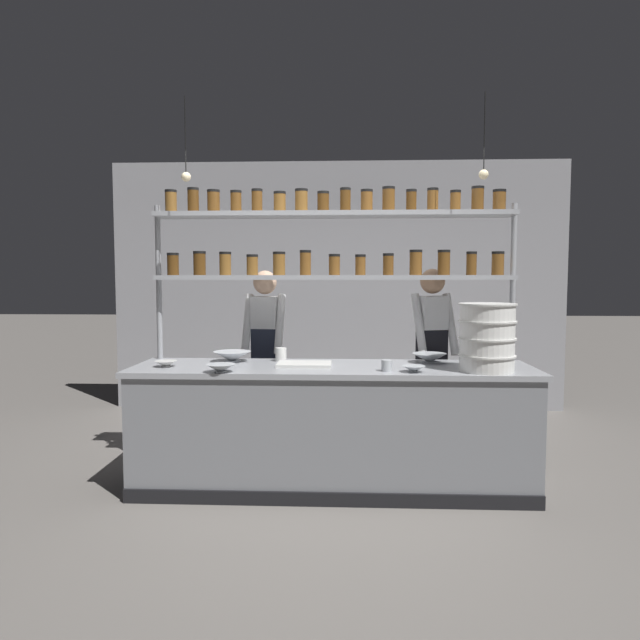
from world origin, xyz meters
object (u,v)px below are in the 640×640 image
(serving_cup_front, at_px, (387,366))
(serving_cup_by_board, at_px, (281,354))
(prep_bowl_center_back, at_px, (414,369))
(cutting_board, at_px, (304,364))
(container_stack, at_px, (487,337))
(prep_bowl_far_left, at_px, (232,357))
(chef_left, at_px, (265,350))
(spice_shelf_unit, at_px, (333,247))
(prep_bowl_near_left, at_px, (166,364))
(chef_center, at_px, (432,352))
(prep_bowl_near_right, at_px, (429,358))
(prep_bowl_center_front, at_px, (221,368))

(serving_cup_front, height_order, serving_cup_by_board, serving_cup_by_board)
(serving_cup_front, bearing_deg, prep_bowl_center_back, -9.58)
(cutting_board, distance_m, serving_cup_by_board, 0.31)
(container_stack, height_order, serving_cup_by_board, container_stack)
(prep_bowl_center_back, relative_size, prep_bowl_far_left, 0.56)
(serving_cup_by_board, bearing_deg, container_stack, -15.90)
(chef_left, bearing_deg, spice_shelf_unit, -31.02)
(prep_bowl_near_left, height_order, serving_cup_by_board, serving_cup_by_board)
(spice_shelf_unit, height_order, chef_center, spice_shelf_unit)
(cutting_board, height_order, prep_bowl_near_left, prep_bowl_near_left)
(chef_center, height_order, prep_bowl_near_right, chef_center)
(prep_bowl_far_left, xyz_separation_m, serving_cup_by_board, (0.38, 0.04, 0.01))
(cutting_board, bearing_deg, serving_cup_front, -19.74)
(spice_shelf_unit, xyz_separation_m, prep_bowl_center_front, (-0.76, -0.64, -0.87))
(spice_shelf_unit, relative_size, prep_bowl_near_right, 10.79)
(spice_shelf_unit, xyz_separation_m, serving_cup_front, (0.39, -0.55, -0.86))
(chef_center, bearing_deg, container_stack, -90.45)
(chef_left, bearing_deg, prep_bowl_near_right, -17.31)
(container_stack, height_order, prep_bowl_far_left, container_stack)
(chef_center, bearing_deg, prep_bowl_near_left, -177.23)
(prep_bowl_center_front, bearing_deg, prep_bowl_center_back, 2.81)
(prep_bowl_near_left, bearing_deg, prep_bowl_center_back, -4.98)
(serving_cup_front, bearing_deg, prep_bowl_near_right, 49.60)
(container_stack, relative_size, serving_cup_by_board, 4.51)
(spice_shelf_unit, xyz_separation_m, serving_cup_by_board, (-0.40, -0.09, -0.85))
(prep_bowl_center_front, bearing_deg, chef_left, 81.92)
(prep_bowl_far_left, bearing_deg, container_stack, -11.59)
(prep_bowl_far_left, bearing_deg, chef_left, 73.28)
(prep_bowl_near_left, height_order, prep_bowl_center_back, same)
(prep_bowl_center_front, distance_m, prep_bowl_center_back, 1.34)
(serving_cup_front, bearing_deg, container_stack, 2.19)
(prep_bowl_near_left, relative_size, prep_bowl_near_right, 0.62)
(chef_center, height_order, cutting_board, chef_center)
(prep_bowl_center_front, distance_m, prep_bowl_near_right, 1.60)
(chef_left, distance_m, prep_bowl_center_front, 1.11)
(chef_left, height_order, cutting_board, chef_left)
(prep_bowl_near_right, relative_size, serving_cup_by_board, 2.50)
(serving_cup_front, xyz_separation_m, serving_cup_by_board, (-0.80, 0.45, 0.01))
(prep_bowl_near_right, height_order, serving_cup_front, serving_cup_front)
(prep_bowl_near_left, xyz_separation_m, prep_bowl_center_front, (0.46, -0.22, 0.01))
(prep_bowl_near_right, bearing_deg, chef_center, 79.13)
(cutting_board, distance_m, prep_bowl_center_front, 0.64)
(chef_center, bearing_deg, chef_left, 157.72)
(chef_center, distance_m, prep_bowl_near_right, 0.46)
(chef_left, xyz_separation_m, prep_bowl_near_right, (1.35, -0.58, 0.02))
(container_stack, distance_m, prep_bowl_center_back, 0.56)
(prep_bowl_center_back, xyz_separation_m, prep_bowl_far_left, (-1.36, 0.44, 0.02))
(chef_left, xyz_separation_m, prep_bowl_center_front, (-0.16, -1.10, 0.01))
(prep_bowl_near_right, distance_m, prep_bowl_far_left, 1.53)
(prep_bowl_far_left, distance_m, serving_cup_front, 1.24)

